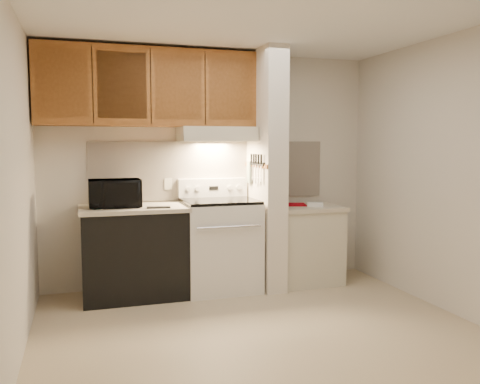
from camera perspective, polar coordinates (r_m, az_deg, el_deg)
name	(u,v)px	position (r m, az deg, el deg)	size (l,w,h in m)	color
floor	(256,327)	(4.39, 1.85, -14.90)	(3.60, 3.60, 0.00)	tan
ceiling	(257,20)	(4.23, 1.96, 18.74)	(3.60, 3.60, 0.00)	white
wall_back	(211,169)	(5.56, -3.24, 2.60)	(3.60, 0.02, 2.50)	beige
wall_left	(17,183)	(3.92, -23.79, 0.91)	(0.02, 3.00, 2.50)	beige
wall_right	(441,174)	(5.02, 21.69, 1.90)	(0.02, 3.00, 2.50)	beige
backsplash	(212,170)	(5.55, -3.21, 2.44)	(2.60, 0.02, 0.63)	white
range_body	(220,246)	(5.33, -2.27, -6.10)	(0.76, 0.65, 0.92)	silver
oven_window	(228,248)	(5.02, -1.32, -6.35)	(0.50, 0.01, 0.30)	black
oven_handle	(229,227)	(4.95, -1.20, -3.94)	(0.02, 0.02, 0.65)	silver
cooktop	(220,201)	(5.25, -2.29, -1.02)	(0.74, 0.64, 0.03)	black
range_backguard	(213,188)	(5.52, -3.08, 0.49)	(0.76, 0.08, 0.20)	silver
range_display	(214,188)	(5.48, -2.97, 0.46)	(0.10, 0.01, 0.04)	black
range_knob_left_outer	(188,189)	(5.41, -5.83, 0.37)	(0.05, 0.05, 0.02)	silver
range_knob_left_inner	(197,188)	(5.43, -4.80, 0.40)	(0.05, 0.05, 0.02)	silver
range_knob_right_inner	(230,188)	(5.52, -1.15, 0.50)	(0.05, 0.05, 0.02)	silver
range_knob_right_outer	(239,187)	(5.55, -0.16, 0.53)	(0.05, 0.05, 0.02)	silver
dishwasher_front	(134,254)	(5.19, -11.79, -6.81)	(1.00, 0.63, 0.87)	black
left_countertop	(133,208)	(5.11, -11.89, -1.82)	(1.04, 0.67, 0.04)	#C2B69C
spoon_rest	(159,207)	(4.94, -9.13, -1.71)	(0.22, 0.07, 0.02)	black
teal_jar	(97,204)	(4.98, -15.80, -1.32)	(0.09, 0.09, 0.10)	#276764
outlet	(168,184)	(5.45, -8.06, 0.91)	(0.08, 0.01, 0.12)	beige
microwave	(115,193)	(5.08, -13.88, -0.14)	(0.49, 0.33, 0.27)	black
partition_pillar	(266,170)	(5.38, 2.96, 2.50)	(0.22, 0.70, 2.50)	beige
pillar_trim	(256,165)	(5.34, 1.80, 3.02)	(0.01, 0.70, 0.04)	#965725
knife_strip	(257,164)	(5.29, 1.91, 3.21)	(0.02, 0.42, 0.04)	black
knife_blade_a	(261,174)	(5.14, 2.38, 2.03)	(0.01, 0.04, 0.16)	silver
knife_handle_a	(261,159)	(5.13, 2.39, 3.70)	(0.02, 0.02, 0.10)	black
knife_blade_b	(258,175)	(5.22, 2.05, 1.97)	(0.01, 0.04, 0.18)	silver
knife_handle_b	(258,159)	(5.20, 2.09, 3.72)	(0.02, 0.02, 0.10)	black
knife_blade_c	(256,175)	(5.30, 1.77, 1.91)	(0.01, 0.04, 0.20)	silver
knife_handle_c	(256,159)	(5.28, 1.81, 3.75)	(0.02, 0.02, 0.10)	black
knife_blade_d	(253,173)	(5.37, 1.48, 2.18)	(0.01, 0.04, 0.16)	silver
knife_handle_d	(254,159)	(5.35, 1.55, 3.77)	(0.02, 0.02, 0.10)	black
knife_blade_e	(251,173)	(5.45, 1.21, 2.12)	(0.01, 0.04, 0.18)	silver
knife_handle_e	(251,158)	(5.42, 1.28, 3.80)	(0.02, 0.02, 0.10)	black
oven_mitt	(249,172)	(5.50, 1.05, 2.26)	(0.03, 0.10, 0.23)	gray
right_cab_base	(305,246)	(5.66, 7.31, -6.01)	(0.70, 0.60, 0.81)	beige
right_countertop	(305,208)	(5.59, 7.36, -1.74)	(0.74, 0.64, 0.04)	#C2B69C
red_folder	(296,204)	(5.65, 6.33, -1.40)	(0.21, 0.28, 0.01)	#9A010C
white_box	(315,205)	(5.53, 8.44, -1.40)	(0.17, 0.11, 0.04)	white
range_hood	(216,134)	(5.34, -2.68, 6.50)	(0.78, 0.44, 0.15)	beige
hood_lip	(222,138)	(5.14, -2.07, 6.04)	(0.78, 0.04, 0.06)	beige
upper_cabinets	(149,88)	(5.28, -10.23, 11.44)	(2.18, 0.33, 0.77)	#965725
cab_door_a	(62,83)	(5.08, -19.37, 11.45)	(0.46, 0.01, 0.63)	#965725
cab_gap_a	(93,84)	(5.08, -16.23, 11.55)	(0.01, 0.01, 0.73)	black
cab_door_b	(122,85)	(5.09, -13.10, 11.60)	(0.46, 0.01, 0.63)	#965725
cab_gap_b	(151,86)	(5.12, -10.00, 11.63)	(0.01, 0.01, 0.73)	black
cab_door_c	(178,87)	(5.17, -6.94, 11.62)	(0.46, 0.01, 0.63)	#965725
cab_gap_c	(205,88)	(5.22, -3.94, 11.58)	(0.01, 0.01, 0.73)	black
cab_door_d	(231,89)	(5.29, -1.01, 11.51)	(0.46, 0.01, 0.63)	#965725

